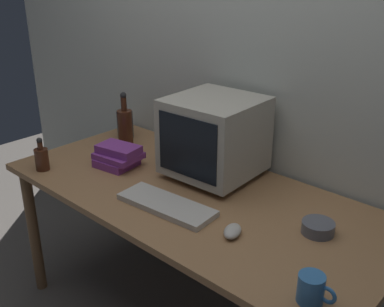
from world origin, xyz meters
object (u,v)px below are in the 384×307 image
at_px(crt_monitor, 214,137).
at_px(book_stack, 118,156).
at_px(cd_spindle, 318,228).
at_px(metal_canister, 125,125).
at_px(keyboard, 166,205).
at_px(mug, 312,289).
at_px(bottle_short, 42,158).
at_px(bottle_tall, 125,127).
at_px(computer_mouse, 232,231).

xyz_separation_m(crt_monitor, book_stack, (-0.41, -0.23, -0.14)).
bearing_deg(cd_spindle, crt_monitor, 169.12).
relative_size(cd_spindle, metal_canister, 0.80).
height_order(keyboard, mug, mug).
relative_size(book_stack, mug, 1.88).
bearing_deg(crt_monitor, bottle_short, -142.21).
bearing_deg(bottle_short, book_stack, 49.66).
bearing_deg(crt_monitor, mug, -31.31).
height_order(bottle_tall, metal_canister, bottle_tall).
bearing_deg(bottle_tall, metal_canister, 140.85).
distance_m(keyboard, book_stack, 0.48).
distance_m(bottle_short, metal_canister, 0.55).
distance_m(bottle_short, mug, 1.40).
xyz_separation_m(mug, cd_spindle, (-0.16, 0.35, -0.02)).
height_order(bottle_tall, cd_spindle, bottle_tall).
relative_size(keyboard, cd_spindle, 3.50).
xyz_separation_m(crt_monitor, bottle_short, (-0.64, -0.50, -0.13)).
height_order(mug, metal_canister, metal_canister).
distance_m(book_stack, mug, 1.19).
height_order(bottle_short, mug, bottle_short).
relative_size(crt_monitor, bottle_short, 2.48).
xyz_separation_m(computer_mouse, bottle_short, (-1.02, -0.16, 0.04)).
bearing_deg(bottle_tall, keyboard, -26.52).
distance_m(book_stack, cd_spindle, 1.01).
xyz_separation_m(bottle_short, mug, (1.40, 0.04, -0.01)).
distance_m(keyboard, bottle_short, 0.71).
height_order(crt_monitor, keyboard, crt_monitor).
relative_size(bottle_tall, mug, 2.53).
bearing_deg(book_stack, bottle_tall, 130.77).
height_order(bottle_short, cd_spindle, bottle_short).
bearing_deg(computer_mouse, crt_monitor, 116.27).
distance_m(bottle_tall, mug, 1.39).
bearing_deg(book_stack, bottle_short, -130.34).
xyz_separation_m(crt_monitor, cd_spindle, (0.59, -0.11, -0.17)).
xyz_separation_m(keyboard, bottle_tall, (-0.62, 0.31, 0.10)).
distance_m(keyboard, bottle_tall, 0.70).
bearing_deg(mug, metal_canister, 160.57).
relative_size(keyboard, bottle_tall, 1.39).
height_order(keyboard, metal_canister, metal_canister).
height_order(crt_monitor, metal_canister, crt_monitor).
xyz_separation_m(crt_monitor, metal_canister, (-0.69, 0.05, -0.12)).
distance_m(cd_spindle, metal_canister, 1.29).
xyz_separation_m(keyboard, bottle_short, (-0.69, -0.14, 0.05)).
relative_size(mug, metal_canister, 0.80).
bearing_deg(bottle_short, computer_mouse, 8.94).
relative_size(crt_monitor, mug, 3.37).
relative_size(computer_mouse, book_stack, 0.44).
height_order(book_stack, mug, book_stack).
height_order(book_stack, metal_canister, metal_canister).
height_order(bottle_tall, book_stack, bottle_tall).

